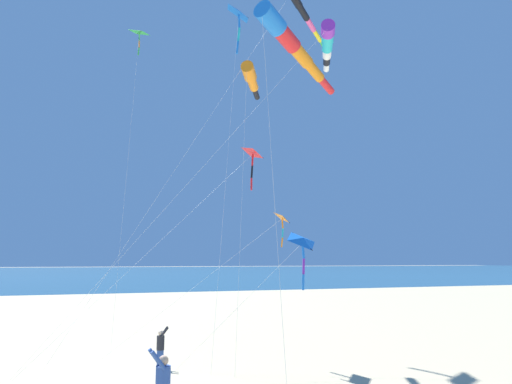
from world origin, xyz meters
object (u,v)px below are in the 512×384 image
person_adult_flyer (162,384)px  kite_delta_long_streamer_left (239,14)px  person_child_green_jacket (161,345)px  kite_delta_red_high_left (139,34)px  kite_delta_green_low_center (282,219)px  kite_delta_magenta_far_left (303,242)px  kite_delta_small_distant (253,153)px  kite_windsock_checkered_midright (327,43)px  kite_windsock_black_fish_shape (291,43)px  kite_windsock_rainbow_low_near (251,78)px  kite_windsock_long_streamer_right (305,16)px

person_adult_flyer → kite_delta_long_streamer_left: (-17.39, 7.12, 20.64)m
person_adult_flyer → person_child_green_jacket: (-6.98, 0.84, -0.21)m
person_adult_flyer → kite_delta_red_high_left: size_ratio=0.11×
kite_delta_green_low_center → person_adult_flyer: bearing=-42.5°
kite_delta_magenta_far_left → kite_delta_green_low_center: bearing=172.2°
kite_delta_red_high_left → kite_delta_long_streamer_left: (-2.27, 7.05, 3.72)m
person_child_green_jacket → kite_delta_long_streamer_left: (-10.41, 6.29, 20.85)m
person_child_green_jacket → kite_delta_small_distant: bearing=120.3°
person_adult_flyer → kite_delta_magenta_far_left: size_ratio=0.35×
person_adult_flyer → kite_delta_magenta_far_left: (-3.23, 5.49, 3.85)m
kite_delta_small_distant → kite_delta_long_streamer_left: 14.25m
person_child_green_jacket → kite_delta_long_streamer_left: bearing=148.9°
kite_delta_red_high_left → kite_windsock_checkered_midright: 11.47m
kite_windsock_black_fish_shape → kite_delta_magenta_far_left: kite_windsock_black_fish_shape is taller
kite_delta_long_streamer_left → kite_delta_green_low_center: bearing=-6.2°
kite_windsock_black_fish_shape → kite_delta_small_distant: size_ratio=1.19×
kite_windsock_rainbow_low_near → kite_delta_green_low_center: bearing=2.5°
kite_windsock_black_fish_shape → kite_windsock_checkered_midright: bearing=144.0°
kite_windsock_long_streamer_right → kite_delta_green_low_center: bearing=-32.5°
person_adult_flyer → kite_delta_magenta_far_left: kite_delta_magenta_far_left is taller
kite_delta_green_low_center → kite_windsock_rainbow_low_near: bearing=-177.5°
kite_windsock_black_fish_shape → kite_windsock_long_streamer_right: bearing=152.7°
kite_delta_magenta_far_left → kite_windsock_long_streamer_right: bearing=154.1°
kite_windsock_long_streamer_right → kite_delta_red_high_left: bearing=-96.7°
kite_delta_magenta_far_left → kite_delta_long_streamer_left: (-14.17, 1.64, 16.79)m
kite_delta_red_high_left → kite_delta_magenta_far_left: bearing=24.5°
kite_delta_small_distant → kite_delta_magenta_far_left: size_ratio=1.95×
kite_delta_red_high_left → kite_delta_small_distant: 11.31m
kite_delta_small_distant → kite_windsock_long_streamer_right: 12.42m
kite_delta_small_distant → kite_windsock_long_streamer_right: size_ratio=0.53×
kite_delta_magenta_far_left → kite_windsock_checkered_midright: kite_windsock_checkered_midright is taller
person_child_green_jacket → kite_windsock_long_streamer_right: 22.89m
kite_delta_long_streamer_left → kite_delta_small_distant: bearing=-10.8°
kite_delta_small_distant → kite_windsock_long_streamer_right: kite_windsock_long_streamer_right is taller
person_adult_flyer → kite_windsock_checkered_midright: 20.91m
kite_windsock_black_fish_shape → kite_delta_small_distant: 7.89m
kite_delta_red_high_left → kite_windsock_checkered_midright: kite_delta_red_high_left is taller
kite_delta_long_streamer_left → kite_windsock_black_fish_shape: bearing=-9.1°
kite_delta_red_high_left → kite_windsock_rainbow_low_near: bearing=50.7°
kite_delta_small_distant → kite_windsock_long_streamer_right: bearing=129.3°
kite_delta_green_low_center → kite_delta_long_streamer_left: bearing=173.8°
kite_delta_red_high_left → kite_delta_small_distant: kite_delta_red_high_left is taller
kite_windsock_rainbow_low_near → person_adult_flyer: bearing=-28.8°
kite_windsock_rainbow_low_near → kite_delta_small_distant: kite_windsock_rainbow_low_near is taller
person_child_green_jacket → kite_delta_green_low_center: size_ratio=0.20×
person_adult_flyer → kite_windsock_checkered_midright: bearing=134.1°
kite_delta_small_distant → kite_delta_long_streamer_left: kite_delta_long_streamer_left is taller
kite_delta_red_high_left → kite_windsock_checkered_midright: (5.30, 10.06, -1.48)m
kite_windsock_black_fish_shape → kite_windsock_checkered_midright: (-7.44, 5.41, 4.25)m
kite_windsock_rainbow_low_near → kite_delta_red_high_left: bearing=-129.3°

